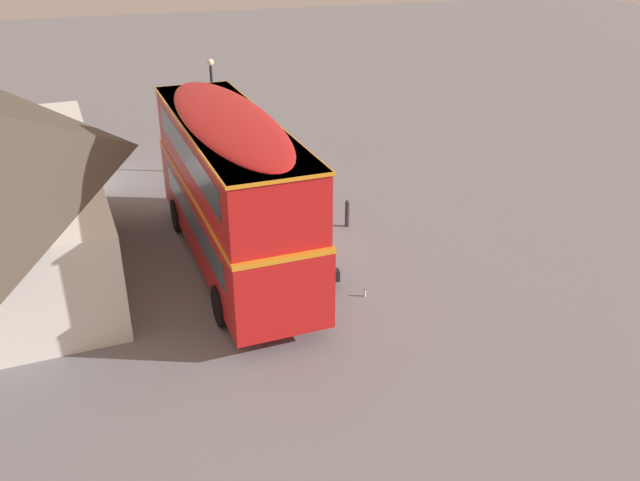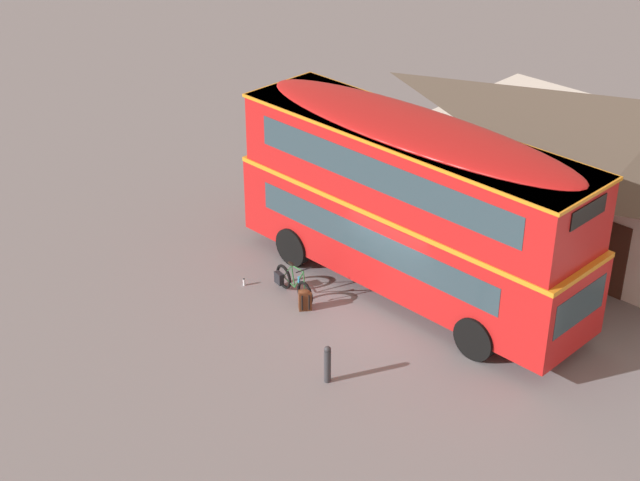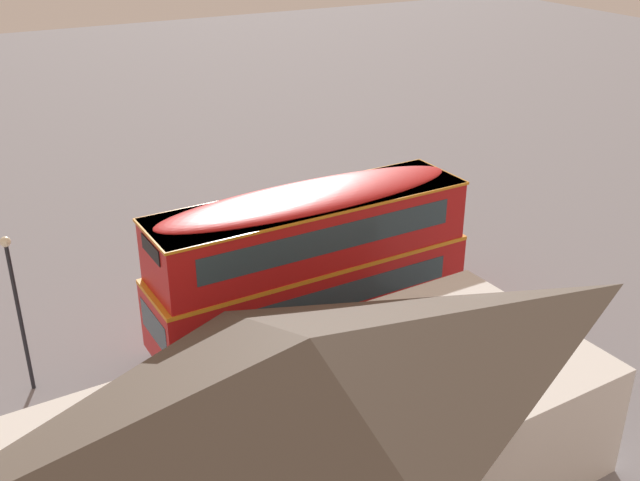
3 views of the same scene
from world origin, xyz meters
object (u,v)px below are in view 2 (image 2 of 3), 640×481
at_px(touring_bicycle, 292,283).
at_px(kerb_bollard, 327,363).
at_px(backpack_on_ground, 305,299).
at_px(water_bottle_clear_plastic, 244,282).
at_px(double_decker_bus, 411,201).

relative_size(touring_bicycle, kerb_bollard, 1.75).
height_order(touring_bicycle, kerb_bollard, touring_bicycle).
bearing_deg(kerb_bollard, backpack_on_ground, 147.73).
xyz_separation_m(touring_bicycle, backpack_on_ground, (0.72, -0.20, -0.07)).
bearing_deg(water_bottle_clear_plastic, double_decker_bus, 44.51).
bearing_deg(touring_bicycle, backpack_on_ground, -15.31).
height_order(touring_bicycle, backpack_on_ground, touring_bicycle).
height_order(double_decker_bus, water_bottle_clear_plastic, double_decker_bus).
xyz_separation_m(water_bottle_clear_plastic, kerb_bollard, (4.57, -1.22, 0.40)).
relative_size(touring_bicycle, water_bottle_clear_plastic, 8.07).
relative_size(double_decker_bus, water_bottle_clear_plastic, 48.35).
bearing_deg(kerb_bollard, water_bottle_clear_plastic, 165.08).
bearing_deg(touring_bicycle, water_bottle_clear_plastic, -153.49).
bearing_deg(backpack_on_ground, kerb_bollard, -32.27).
height_order(water_bottle_clear_plastic, kerb_bollard, kerb_bollard).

